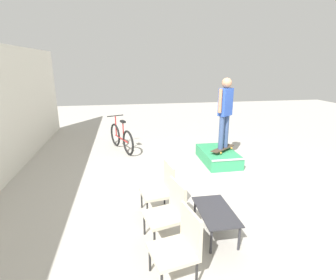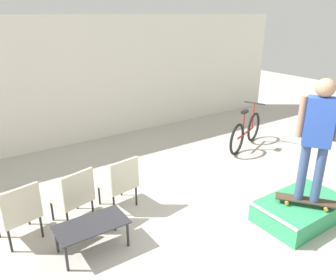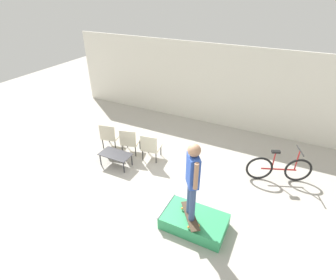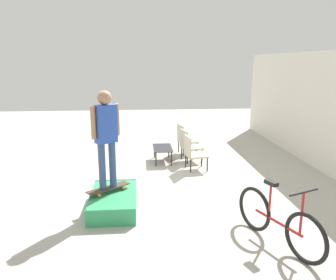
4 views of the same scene
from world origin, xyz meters
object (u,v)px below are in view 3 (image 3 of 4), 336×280
object	(u,v)px
skate_ramp_box	(194,221)
patio_chair_center	(130,140)
patio_chair_right	(150,146)
bicycle	(279,169)
person_skater	(193,176)
patio_chair_left	(110,135)
skateboard_on_ramp	(190,216)
coffee_table	(116,155)

from	to	relation	value
skate_ramp_box	patio_chair_center	xyz separation A→B (m)	(-2.94, 1.87, 0.32)
patio_chair_right	bicycle	distance (m)	3.71
person_skater	patio_chair_center	xyz separation A→B (m)	(-2.87, 1.96, -1.01)
patio_chair_center	patio_chair_right	xyz separation A→B (m)	(0.76, -0.00, 0.00)
patio_chair_left	bicycle	world-z (taller)	bicycle
skate_ramp_box	skateboard_on_ramp	distance (m)	0.27
patio_chair_right	skateboard_on_ramp	bearing A→B (deg)	128.79
coffee_table	patio_chair_center	xyz separation A→B (m)	(0.02, 0.73, 0.12)
patio_chair_left	patio_chair_center	world-z (taller)	same
skate_ramp_box	coffee_table	size ratio (longest dim) A/B	1.52
skateboard_on_ramp	patio_chair_center	size ratio (longest dim) A/B	0.90
skate_ramp_box	person_skater	distance (m)	1.34
person_skater	patio_chair_right	distance (m)	3.05
patio_chair_left	patio_chair_center	bearing A→B (deg)	168.24
skateboard_on_ramp	coffee_table	world-z (taller)	skateboard_on_ramp
skateboard_on_ramp	coffee_table	xyz separation A→B (m)	(-2.90, 1.23, -0.04)
skate_ramp_box	patio_chair_left	xyz separation A→B (m)	(-3.71, 1.87, 0.32)
coffee_table	patio_chair_center	bearing A→B (deg)	88.16
skateboard_on_ramp	bicycle	distance (m)	3.07
patio_chair_left	patio_chair_right	distance (m)	1.53
skateboard_on_ramp	patio_chair_right	world-z (taller)	patio_chair_right
coffee_table	patio_chair_left	xyz separation A→B (m)	(-0.75, 0.73, 0.12)
skate_ramp_box	coffee_table	world-z (taller)	coffee_table
skateboard_on_ramp	patio_chair_left	world-z (taller)	patio_chair_left
skateboard_on_ramp	bicycle	xyz separation A→B (m)	(1.53, 2.66, -0.01)
person_skater	coffee_table	xyz separation A→B (m)	(-2.90, 1.23, -1.14)
skateboard_on_ramp	person_skater	distance (m)	1.10
skateboard_on_ramp	patio_chair_right	xyz separation A→B (m)	(-2.11, 1.96, 0.08)
skateboard_on_ramp	patio_chair_right	distance (m)	2.88
coffee_table	bicycle	bearing A→B (deg)	17.87
skateboard_on_ramp	person_skater	world-z (taller)	person_skater
skateboard_on_ramp	coffee_table	bearing A→B (deg)	-150.81
skateboard_on_ramp	coffee_table	size ratio (longest dim) A/B	0.85
coffee_table	patio_chair_right	size ratio (longest dim) A/B	1.06
skate_ramp_box	patio_chair_left	distance (m)	4.17
person_skater	bicycle	distance (m)	3.26
skate_ramp_box	patio_chair_left	bearing A→B (deg)	153.30
patio_chair_right	bicycle	world-z (taller)	bicycle
bicycle	patio_chair_center	bearing A→B (deg)	167.27
skate_ramp_box	patio_chair_right	world-z (taller)	patio_chair_right
coffee_table	bicycle	distance (m)	4.65
skate_ramp_box	bicycle	xyz separation A→B (m)	(1.47, 2.57, 0.23)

